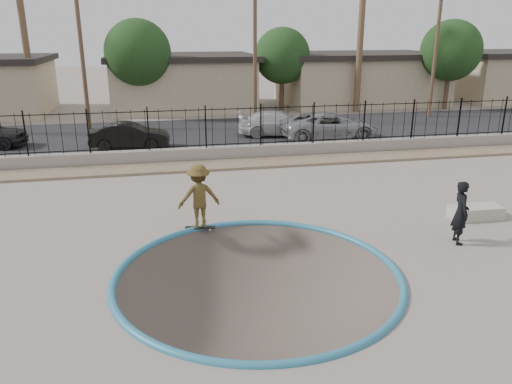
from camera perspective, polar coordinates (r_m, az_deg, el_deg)
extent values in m
cube|color=slate|center=(24.67, -5.99, 2.10)|extent=(120.00, 120.00, 2.20)
torus|color=teal|center=(12.24, 0.19, -9.51)|extent=(7.04, 7.04, 0.20)
cube|color=#917F5F|center=(21.67, -5.33, 3.03)|extent=(42.00, 1.60, 0.11)
cube|color=gray|center=(22.67, -5.67, 4.34)|extent=(42.00, 0.45, 0.60)
cube|color=black|center=(22.57, -5.70, 5.37)|extent=(40.00, 0.04, 0.03)
cube|color=black|center=(22.28, -5.83, 9.34)|extent=(40.00, 0.04, 0.04)
cube|color=black|center=(29.25, -7.08, 6.86)|extent=(90.00, 8.00, 0.04)
cube|color=tan|center=(38.38, -8.41, 12.10)|extent=(10.00, 8.00, 3.50)
cube|color=black|center=(38.23, -8.55, 15.00)|extent=(10.60, 8.60, 0.40)
cube|color=tan|center=(41.60, 11.68, 12.38)|extent=(12.00, 8.00, 3.50)
cube|color=black|center=(41.46, 11.86, 15.06)|extent=(12.60, 8.60, 0.40)
cylinder|color=brown|center=(36.47, -24.78, 14.72)|extent=(0.44, 0.44, 9.00)
cylinder|color=brown|center=(36.50, 11.84, 16.73)|extent=(0.44, 0.44, 10.00)
cylinder|color=#473323|center=(30.87, -19.31, 15.00)|extent=(0.24, 0.24, 9.00)
cylinder|color=#473323|center=(31.25, -0.12, 16.46)|extent=(0.24, 0.24, 9.50)
cylinder|color=#473323|center=(35.64, 19.88, 15.24)|extent=(0.24, 0.24, 9.00)
cylinder|color=#473323|center=(34.87, -13.03, 10.82)|extent=(0.34, 0.34, 3.00)
sphere|color=#143311|center=(34.65, -13.36, 15.25)|extent=(4.32, 4.32, 4.32)
cylinder|color=#473323|center=(37.03, 2.96, 11.46)|extent=(0.34, 0.34, 2.75)
sphere|color=#143311|center=(36.83, 3.02, 15.29)|extent=(3.96, 3.96, 3.96)
cylinder|color=#473323|center=(39.97, 20.95, 10.99)|extent=(0.34, 0.34, 3.00)
sphere|color=#143311|center=(39.77, 21.40, 14.84)|extent=(4.32, 4.32, 4.32)
imported|color=brown|center=(14.62, -6.53, -0.85)|extent=(1.29, 0.83, 1.90)
cube|color=black|center=(14.93, -6.41, -4.06)|extent=(0.91, 0.35, 0.02)
cylinder|color=silver|center=(14.89, -7.56, -4.32)|extent=(0.06, 0.04, 0.06)
cylinder|color=silver|center=(15.05, -7.52, -4.08)|extent=(0.06, 0.04, 0.06)
cylinder|color=silver|center=(14.86, -5.27, -4.30)|extent=(0.06, 0.04, 0.06)
cylinder|color=silver|center=(15.01, -5.25, -4.06)|extent=(0.06, 0.04, 0.06)
imported|color=black|center=(14.78, 22.36, -2.18)|extent=(0.56, 0.73, 1.78)
cube|color=#A8A495|center=(17.12, 23.81, -2.13)|extent=(1.62, 0.74, 0.40)
imported|color=black|center=(25.54, -14.23, 6.28)|extent=(3.93, 1.67, 1.26)
imported|color=silver|center=(27.89, 2.53, 7.83)|extent=(4.63, 2.23, 1.30)
imported|color=gray|center=(27.08, 8.41, 7.49)|extent=(5.20, 2.43, 1.44)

